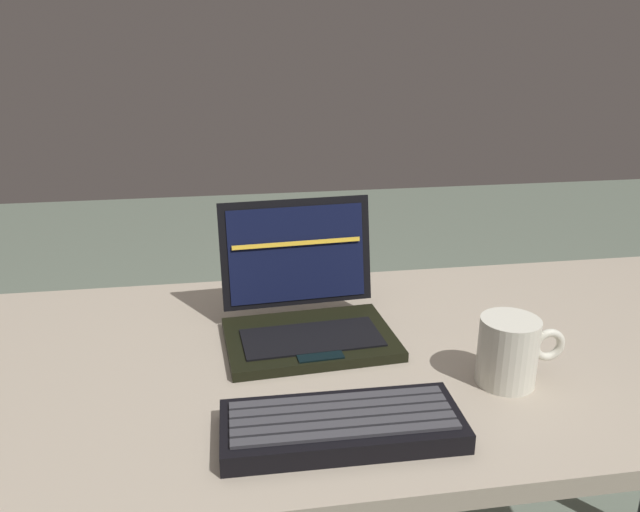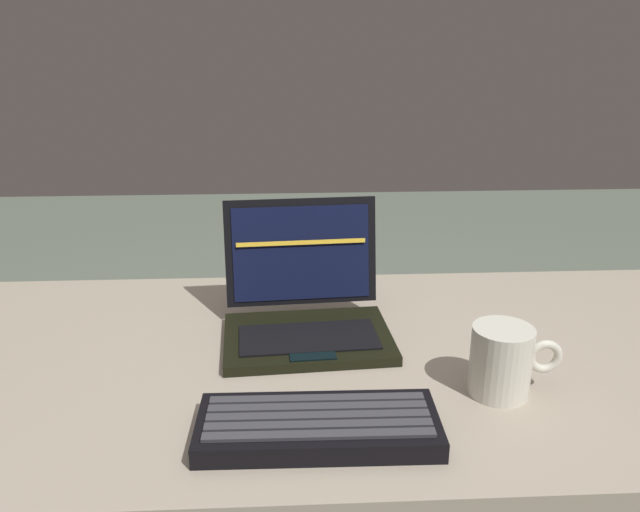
% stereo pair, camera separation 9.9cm
% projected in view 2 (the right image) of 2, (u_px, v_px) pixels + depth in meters
% --- Properties ---
extents(desk, '(1.72, 0.66, 0.76)m').
position_uv_depth(desk, '(365.00, 403.00, 1.01)').
color(desk, '#A39683').
rests_on(desk, ground).
extents(laptop_front, '(0.28, 0.24, 0.21)m').
position_uv_depth(laptop_front, '(306.00, 310.00, 1.03)').
color(laptop_front, black).
rests_on(laptop_front, desk).
extents(external_keyboard, '(0.30, 0.13, 0.03)m').
position_uv_depth(external_keyboard, '(318.00, 426.00, 0.78)').
color(external_keyboard, black).
rests_on(external_keyboard, desk).
extents(coffee_mug, '(0.13, 0.08, 0.10)m').
position_uv_depth(coffee_mug, '(502.00, 361.00, 0.86)').
color(coffee_mug, beige).
rests_on(coffee_mug, desk).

